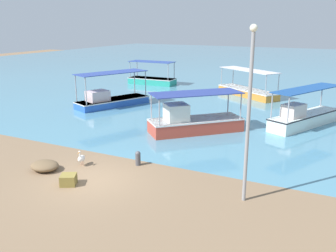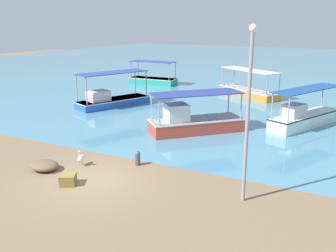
{
  "view_description": "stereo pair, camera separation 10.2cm",
  "coord_description": "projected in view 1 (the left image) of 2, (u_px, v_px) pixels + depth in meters",
  "views": [
    {
      "loc": [
        9.76,
        -12.03,
        6.7
      ],
      "look_at": [
        0.85,
        5.59,
        1.19
      ],
      "focal_mm": 40.0,
      "sensor_mm": 36.0,
      "label": 1
    },
    {
      "loc": [
        9.85,
        -11.98,
        6.7
      ],
      "look_at": [
        0.85,
        5.59,
        1.19
      ],
      "focal_mm": 40.0,
      "sensor_mm": 36.0,
      "label": 2
    }
  ],
  "objects": [
    {
      "name": "ground",
      "position": [
        93.0,
        180.0,
        16.38
      ],
      "size": [
        120.0,
        120.0,
        0.0
      ],
      "primitive_type": "plane",
      "color": "#83684C"
    },
    {
      "name": "harbor_water",
      "position": [
        287.0,
        67.0,
        57.64
      ],
      "size": [
        110.0,
        90.0,
        0.0
      ],
      "primitive_type": "cube",
      "color": "teal",
      "rests_on": "ground"
    },
    {
      "name": "fishing_boat_far_right",
      "position": [
        110.0,
        99.0,
        30.59
      ],
      "size": [
        4.14,
        6.41,
        2.77
      ],
      "color": "blue",
      "rests_on": "harbor_water"
    },
    {
      "name": "fishing_boat_near_left",
      "position": [
        248.0,
        91.0,
        34.86
      ],
      "size": [
        6.54,
        5.17,
        2.45
      ],
      "color": "orange",
      "rests_on": "harbor_water"
    },
    {
      "name": "fishing_boat_far_left",
      "position": [
        304.0,
        117.0,
        24.65
      ],
      "size": [
        3.98,
        6.41,
        2.53
      ],
      "color": "white",
      "rests_on": "harbor_water"
    },
    {
      "name": "fishing_boat_near_right",
      "position": [
        193.0,
        121.0,
        23.4
      ],
      "size": [
        5.53,
        5.55,
        2.5
      ],
      "color": "#C14330",
      "rests_on": "harbor_water"
    },
    {
      "name": "fishing_boat_outer",
      "position": [
        152.0,
        80.0,
        41.47
      ],
      "size": [
        5.28,
        1.98,
        2.52
      ],
      "color": "teal",
      "rests_on": "harbor_water"
    },
    {
      "name": "pelican",
      "position": [
        81.0,
        158.0,
        17.97
      ],
      "size": [
        0.42,
        0.8,
        0.8
      ],
      "color": "#E0997A",
      "rests_on": "ground"
    },
    {
      "name": "lamp_post",
      "position": [
        249.0,
        108.0,
        13.58
      ],
      "size": [
        0.28,
        0.28,
        6.63
      ],
      "color": "gray",
      "rests_on": "ground"
    },
    {
      "name": "mooring_bollard",
      "position": [
        138.0,
        158.0,
        18.02
      ],
      "size": [
        0.26,
        0.26,
        0.71
      ],
      "color": "#47474C",
      "rests_on": "ground"
    },
    {
      "name": "net_pile",
      "position": [
        45.0,
        166.0,
        17.43
      ],
      "size": [
        1.36,
        1.16,
        0.46
      ],
      "primitive_type": "ellipsoid",
      "color": "brown",
      "rests_on": "ground"
    },
    {
      "name": "cargo_crate",
      "position": [
        68.0,
        180.0,
        15.88
      ],
      "size": [
        0.88,
        0.88,
        0.45
      ],
      "primitive_type": "cube",
      "rotation": [
        0.0,
        0.0,
        2.08
      ],
      "color": "olive",
      "rests_on": "ground"
    }
  ]
}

